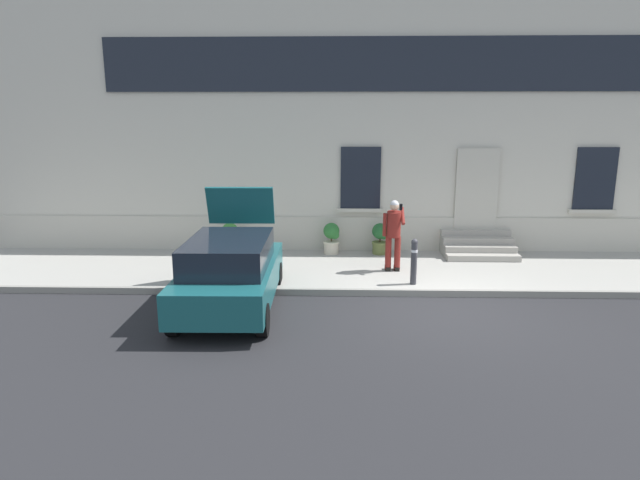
# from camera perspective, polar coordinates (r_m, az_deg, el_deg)

# --- Properties ---
(ground_plane) EXTENTS (80.00, 80.00, 0.00)m
(ground_plane) POSITION_cam_1_polar(r_m,az_deg,el_deg) (11.29, 12.90, -7.32)
(ground_plane) COLOR #232326
(sidewalk) EXTENTS (24.00, 3.60, 0.15)m
(sidewalk) POSITION_cam_1_polar(r_m,az_deg,el_deg) (13.89, 10.71, -3.11)
(sidewalk) COLOR #99968E
(sidewalk) RESTS_ON ground
(curb_edge) EXTENTS (24.00, 0.12, 0.15)m
(curb_edge) POSITION_cam_1_polar(r_m,az_deg,el_deg) (12.13, 12.07, -5.49)
(curb_edge) COLOR gray
(curb_edge) RESTS_ON ground
(building_facade) EXTENTS (24.00, 1.52, 7.50)m
(building_facade) POSITION_cam_1_polar(r_m,az_deg,el_deg) (15.84, 9.86, 12.22)
(building_facade) COLOR beige
(building_facade) RESTS_ON ground
(entrance_stoop) EXTENTS (1.91, 1.28, 0.64)m
(entrance_stoop) POSITION_cam_1_polar(r_m,az_deg,el_deg) (15.41, 16.23, -0.63)
(entrance_stoop) COLOR #9E998E
(entrance_stoop) RESTS_ON sidewalk
(hatchback_car_teal) EXTENTS (1.84, 4.09, 2.34)m
(hatchback_car_teal) POSITION_cam_1_polar(r_m,az_deg,el_deg) (11.03, -9.39, -3.28)
(hatchback_car_teal) COLOR #165156
(hatchback_car_teal) RESTS_ON ground
(bollard_near_person) EXTENTS (0.15, 0.15, 1.04)m
(bollard_near_person) POSITION_cam_1_polar(r_m,az_deg,el_deg) (12.27, 9.86, -2.08)
(bollard_near_person) COLOR #333338
(bollard_near_person) RESTS_ON sidewalk
(person_on_phone) EXTENTS (0.51, 0.47, 1.75)m
(person_on_phone) POSITION_cam_1_polar(r_m,az_deg,el_deg) (13.16, 7.75, 0.95)
(person_on_phone) COLOR maroon
(person_on_phone) RESTS_ON sidewalk
(planter_charcoal) EXTENTS (0.44, 0.44, 0.86)m
(planter_charcoal) POSITION_cam_1_polar(r_m,az_deg,el_deg) (15.11, -9.41, 0.29)
(planter_charcoal) COLOR #2D2D30
(planter_charcoal) RESTS_ON sidewalk
(planter_cream) EXTENTS (0.44, 0.44, 0.86)m
(planter_cream) POSITION_cam_1_polar(r_m,az_deg,el_deg) (14.89, 1.23, 0.27)
(planter_cream) COLOR beige
(planter_cream) RESTS_ON sidewalk
(planter_olive) EXTENTS (0.44, 0.44, 0.86)m
(planter_olive) POSITION_cam_1_polar(r_m,az_deg,el_deg) (14.93, 6.37, 0.24)
(planter_olive) COLOR #606B38
(planter_olive) RESTS_ON sidewalk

